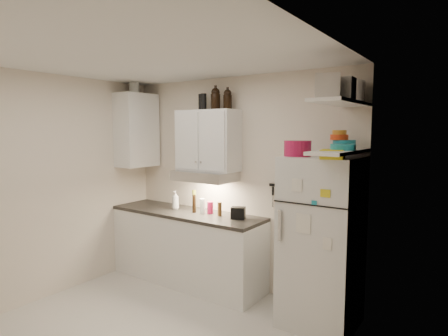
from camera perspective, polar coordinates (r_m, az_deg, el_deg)
The scene contains 35 objects.
ceiling at distance 3.52m, azimuth -12.32°, elevation 16.39°, with size 3.20×3.00×0.02m, color white.
back_wall at distance 4.67m, azimuth 1.79°, elevation -2.25°, with size 3.20×0.02×2.60m, color beige.
left_wall at distance 4.81m, azimuth -25.09°, elevation -2.56°, with size 0.02×3.00×2.60m, color beige.
right_wall at distance 2.62m, azimuth 13.34°, elevation -8.86°, with size 0.02×3.00×2.60m, color beige.
base_cabinet at distance 4.95m, azimuth -5.72°, elevation -12.05°, with size 2.10×0.60×0.88m, color white.
countertop at distance 4.83m, azimuth -5.78°, elevation -6.84°, with size 2.10×0.62×0.04m, color #2B2825.
upper_cabinet at distance 4.66m, azimuth -2.47°, elevation 4.21°, with size 0.80×0.33×0.75m, color white.
side_cabinet at distance 5.33m, azimuth -13.15°, elevation 5.61°, with size 0.33×0.55×1.00m, color white.
range_hood at distance 4.64m, azimuth -2.94°, elevation -1.19°, with size 0.76×0.46×0.12m, color silver.
fridge at distance 3.91m, azimuth 14.62°, elevation -10.82°, with size 0.70×0.68×1.70m, color silver.
shelf_hi at distance 3.56m, azimuth 17.46°, elevation 9.49°, with size 0.30×0.95×0.03m, color white.
shelf_lo at distance 3.56m, azimuth 17.25°, elevation 2.40°, with size 0.30×0.95×0.03m, color white.
knife_strip at distance 4.31m, azimuth 9.43°, elevation -2.75°, with size 0.42×0.02×0.03m, color black.
dutch_oven at distance 3.73m, azimuth 11.15°, elevation 2.96°, with size 0.26×0.26×0.15m, color #A51341.
book_stack at distance 3.46m, azimuth 16.21°, elevation 2.03°, with size 0.19×0.24×0.08m, color yellow.
spice_jar at distance 3.64m, azimuth 16.34°, elevation 2.29°, with size 0.06×0.06×0.09m, color silver.
stock_pot at distance 3.86m, azimuth 18.59°, elevation 10.90°, with size 0.29×0.29×0.20m, color silver.
tin_a at distance 3.41m, azimuth 17.69°, elevation 11.45°, with size 0.18×0.16×0.18m, color #AAAAAD.
tin_b at distance 3.24m, azimuth 15.43°, elevation 11.92°, with size 0.19×0.19×0.19m, color #AAAAAD.
bowl_teal at distance 3.80m, azimuth 17.83°, elevation 3.46°, with size 0.21×0.21×0.09m, color teal.
bowl_orange at distance 3.78m, azimuth 17.15°, elevation 4.51°, with size 0.17×0.17×0.05m, color red.
bowl_yellow at distance 3.78m, azimuth 17.17°, elevation 5.22°, with size 0.13×0.13×0.04m, color #BC7921.
plates at distance 3.52m, azimuth 17.68°, elevation 3.06°, with size 0.22×0.22×0.06m, color teal.
growler_a at distance 4.63m, azimuth -1.30°, elevation 10.53°, with size 0.12×0.12×0.27m, color black, non-canonical shape.
growler_b at distance 4.55m, azimuth 0.56°, elevation 10.44°, with size 0.10×0.10×0.24m, color black, non-canonical shape.
thermos_a at distance 4.68m, azimuth -3.11°, elevation 10.04°, with size 0.07×0.07×0.20m, color black.
thermos_b at distance 4.80m, azimuth -3.49°, elevation 9.96°, with size 0.07×0.07×0.21m, color black.
side_jar at distance 5.38m, azimuth -13.53°, elevation 11.90°, with size 0.13×0.13×0.18m, color silver.
soap_bottle at distance 4.96m, azimuth -7.42°, elevation -4.70°, with size 0.10×0.10×0.27m, color white.
pepper_mill at distance 4.54m, azimuth -0.67°, elevation -6.27°, with size 0.05×0.05×0.17m, color brown.
oil_bottle at distance 4.86m, azimuth -4.56°, elevation -4.90°, with size 0.05×0.05×0.26m, color #616719.
vinegar_bottle at distance 4.73m, azimuth -4.57°, elevation -5.43°, with size 0.05×0.05×0.23m, color black.
clear_bottle at distance 4.66m, azimuth -3.33°, elevation -5.83°, with size 0.06×0.06×0.19m, color silver.
red_jar at distance 4.66m, azimuth -2.12°, elevation -6.06°, with size 0.08×0.08×0.15m, color #A51341.
caddy at distance 4.41m, azimuth 2.18°, elevation -6.85°, with size 0.16×0.11×0.14m, color black.
Camera 1 is at (2.54, -2.36, 1.96)m, focal length 30.00 mm.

